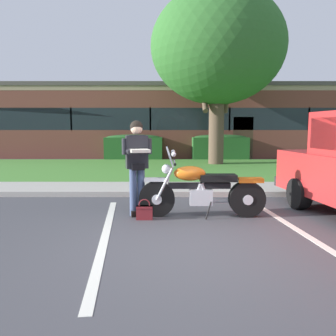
% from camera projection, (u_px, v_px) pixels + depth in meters
% --- Properties ---
extents(ground_plane, '(140.00, 140.00, 0.00)m').
position_uv_depth(ground_plane, '(195.00, 240.00, 4.83)').
color(ground_plane, '#424247').
extents(curb_strip, '(60.00, 0.20, 0.12)m').
position_uv_depth(curb_strip, '(184.00, 194.00, 7.87)').
color(curb_strip, '#ADA89E').
rests_on(curb_strip, ground).
extents(concrete_walk, '(60.00, 1.50, 0.08)m').
position_uv_depth(concrete_walk, '(183.00, 188.00, 8.72)').
color(concrete_walk, '#ADA89E').
rests_on(concrete_walk, ground).
extents(grass_lawn, '(60.00, 6.93, 0.06)m').
position_uv_depth(grass_lawn, '(177.00, 169.00, 12.90)').
color(grass_lawn, '#478433').
rests_on(grass_lawn, ground).
extents(stall_stripe_0, '(0.58, 4.39, 0.01)m').
position_uv_depth(stall_stripe_0, '(104.00, 235.00, 5.02)').
color(stall_stripe_0, silver).
rests_on(stall_stripe_0, ground).
extents(stall_stripe_1, '(0.58, 4.39, 0.01)m').
position_uv_depth(stall_stripe_1, '(304.00, 235.00, 5.03)').
color(stall_stripe_1, silver).
rests_on(stall_stripe_1, ground).
extents(motorcycle, '(2.24, 0.82, 1.26)m').
position_uv_depth(motorcycle, '(205.00, 190.00, 6.02)').
color(motorcycle, black).
rests_on(motorcycle, ground).
extents(rider_person, '(0.54, 0.64, 1.70)m').
position_uv_depth(rider_person, '(136.00, 160.00, 6.03)').
color(rider_person, black).
rests_on(rider_person, ground).
extents(handbag, '(0.28, 0.13, 0.36)m').
position_uv_depth(handbag, '(143.00, 211.00, 5.87)').
color(handbag, maroon).
rests_on(handbag, ground).
extents(shade_tree, '(5.46, 5.46, 7.16)m').
position_uv_depth(shade_tree, '(216.00, 48.00, 13.85)').
color(shade_tree, brown).
rests_on(shade_tree, ground).
extents(hedge_left, '(2.78, 0.90, 1.24)m').
position_uv_depth(hedge_left, '(132.00, 147.00, 16.63)').
color(hedge_left, '#235623').
rests_on(hedge_left, ground).
extents(hedge_center_left, '(2.70, 0.90, 1.24)m').
position_uv_depth(hedge_center_left, '(219.00, 147.00, 16.65)').
color(hedge_center_left, '#235623').
rests_on(hedge_center_left, ground).
extents(brick_building, '(23.41, 11.01, 3.83)m').
position_uv_depth(brick_building, '(153.00, 122.00, 22.31)').
color(brick_building, brown).
rests_on(brick_building, ground).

